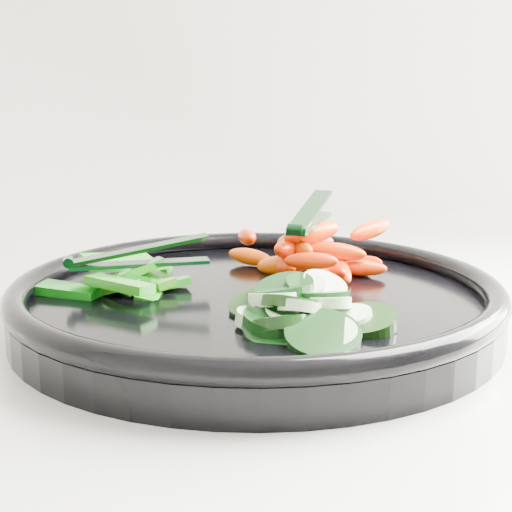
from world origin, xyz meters
TOP-DOWN VIEW (x-y plane):
  - veggie_tray at (-0.02, 1.67)m, footprint 0.49×0.49m
  - cucumber_pile at (-0.04, 1.60)m, footprint 0.12×0.14m
  - carrot_pile at (0.05, 1.70)m, footprint 0.15×0.14m
  - pepper_pile at (-0.10, 1.74)m, footprint 0.11×0.12m
  - tong_carrot at (0.05, 1.71)m, footprint 0.09×0.09m
  - tong_pepper at (-0.10, 1.74)m, footprint 0.11×0.05m

SIDE VIEW (x-z plane):
  - veggie_tray at x=-0.02m, z-range 0.93..0.97m
  - pepper_pile at x=-0.10m, z-range 0.94..0.98m
  - cucumber_pile at x=-0.04m, z-range 0.94..0.98m
  - carrot_pile at x=0.05m, z-range 0.95..1.00m
  - tong_pepper at x=-0.10m, z-range 0.97..0.99m
  - tong_carrot at x=0.05m, z-range 0.99..1.02m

